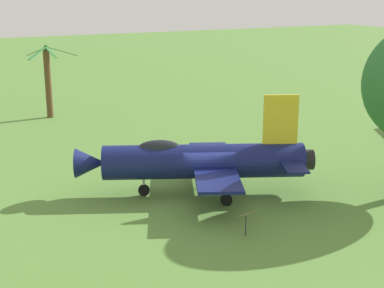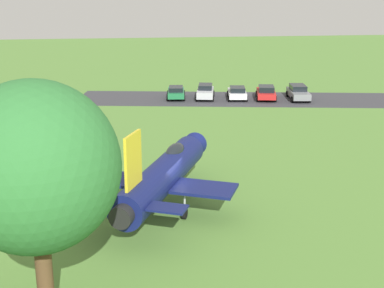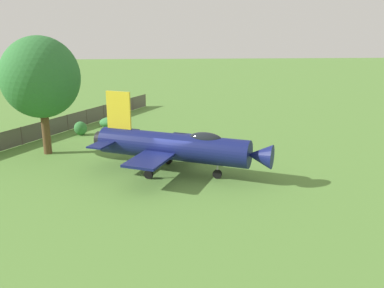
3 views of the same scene
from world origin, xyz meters
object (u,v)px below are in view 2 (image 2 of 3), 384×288
info_plaque (65,193)px  parked_car_white (237,93)px  display_jet (164,174)px  parked_car_silver (205,91)px  parked_car_gray (298,92)px  parked_car_green (176,92)px  shade_tree (35,168)px  parked_car_red (266,92)px

info_plaque → parked_car_white: bearing=150.6°
display_jet → parked_car_silver: display_jet is taller
parked_car_gray → parked_car_green: (-2.08, -13.00, -0.07)m
parked_car_white → parked_car_green: (-1.14, -6.51, -0.00)m
parked_car_white → parked_car_silver: parked_car_silver is taller
shade_tree → parked_car_silver: size_ratio=2.01×
shade_tree → parked_car_green: size_ratio=2.09×
parked_car_silver → info_plaque: bearing=-12.3°
display_jet → parked_car_red: display_jet is taller
parked_car_white → parked_car_green: parked_car_white is taller
parked_car_gray → display_jet: bearing=-24.0°
info_plaque → parked_car_white: 31.81m
parked_car_gray → parked_car_silver: parked_car_silver is taller
info_plaque → parked_car_red: size_ratio=0.25×
display_jet → parked_car_green: 29.46m
parked_car_green → parked_car_red: bearing=-93.9°
parked_car_red → display_jet: bearing=166.4°
parked_car_green → parked_car_gray: bearing=-93.0°
parked_car_gray → parked_car_white: parked_car_gray is taller
display_jet → parked_car_silver: size_ratio=2.70×
shade_tree → parked_car_green: 40.51m
parked_car_gray → parked_car_silver: bearing=-92.2°
parked_car_white → info_plaque: bearing=159.3°
info_plaque → parked_car_green: size_ratio=0.27×
parked_car_gray → parked_car_white: (-0.94, -6.49, -0.06)m
shade_tree → parked_car_gray: (-37.11, 21.86, -5.09)m
parked_car_green → info_plaque: bearing=168.5°
shade_tree → parked_car_red: (-37.52, 18.41, -5.10)m
shade_tree → info_plaque: 11.51m
shade_tree → parked_car_gray: shade_tree is taller
shade_tree → parked_car_gray: 43.37m
parked_car_gray → parked_car_red: size_ratio=1.08×
info_plaque → parked_car_white: (-27.71, 15.63, -0.13)m
parked_car_green → parked_car_white: bearing=-93.8°
parked_car_white → display_jet: bearing=168.8°
display_jet → shade_tree: size_ratio=1.34×
parked_car_white → parked_car_gray: bearing=-89.6°
info_plaque → parked_car_green: (-28.84, 9.12, -0.13)m
info_plaque → parked_car_green: bearing=162.5°
parked_car_red → parked_car_white: 3.10m
parked_car_gray → parked_car_red: bearing=-89.2°
display_jet → parked_car_silver: (-28.82, 6.81, -1.10)m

